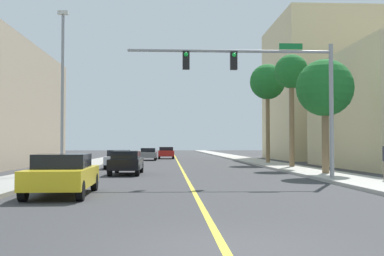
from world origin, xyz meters
The scene contains 15 objects.
ground centered at (0.00, 42.00, 0.00)m, with size 192.00×192.00×0.00m, color #38383A.
sidewalk_left centered at (-7.78, 42.00, 0.07)m, with size 3.01×168.00×0.15m, color #9E9B93.
sidewalk_right centered at (7.78, 42.00, 0.07)m, with size 3.01×168.00×0.15m, color #B2ADA3.
lane_marking_center centered at (0.00, 42.00, 0.00)m, with size 0.16×144.00×0.01m, color yellow.
building_right_far centered at (19.13, 46.88, 8.13)m, with size 15.13×15.35×16.26m, color beige.
traffic_signal_mast centered at (3.77, 13.80, 4.80)m, with size 9.60×0.36×6.32m.
street_lamp centered at (-6.78, 18.33, 5.08)m, with size 0.56×0.28×8.99m.
palm_near centered at (7.78, 17.95, 4.85)m, with size 3.18×3.18×6.35m.
palm_mid centered at (8.02, 25.98, 6.88)m, with size 2.48×2.48×8.17m.
palm_far centered at (7.96, 34.01, 7.29)m, with size 3.17×3.17×8.84m.
car_yellow centered at (-4.53, 8.45, 0.73)m, with size 2.04×4.52×1.41m.
car_silver centered at (-4.58, 26.76, 0.70)m, with size 1.86×4.11×1.34m.
car_gray centered at (-3.18, 44.77, 0.72)m, with size 1.81×4.53×1.36m.
car_red centered at (-1.23, 50.63, 0.76)m, with size 1.95×4.22×1.45m.
car_black centered at (-3.38, 19.77, 0.73)m, with size 1.76×4.48×1.37m.
Camera 1 is at (-0.93, -7.83, 1.73)m, focal length 44.14 mm.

